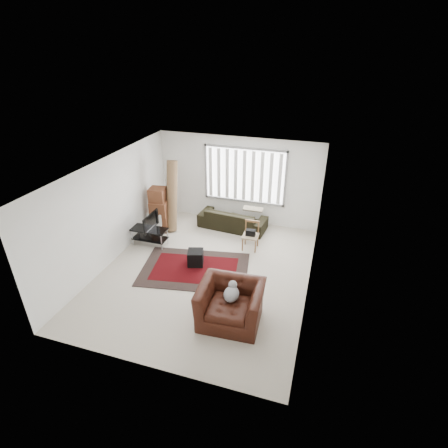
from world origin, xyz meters
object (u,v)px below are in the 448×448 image
object	(u,v)px
moving_boxes	(159,211)
side_chair	(251,234)
sofa	(233,216)
tv_stand	(150,233)
armchair	(231,301)

from	to	relation	value
moving_boxes	side_chair	distance (m)	2.89
moving_boxes	sofa	bearing A→B (deg)	20.34
tv_stand	moving_boxes	distance (m)	0.94
side_chair	armchair	world-z (taller)	armchair
moving_boxes	armchair	distance (m)	4.43
moving_boxes	side_chair	bearing A→B (deg)	-4.73
sofa	side_chair	world-z (taller)	sofa
tv_stand	moving_boxes	world-z (taller)	moving_boxes
sofa	armchair	world-z (taller)	armchair
tv_stand	sofa	world-z (taller)	sofa
moving_boxes	side_chair	size ratio (longest dim) A/B	1.70
moving_boxes	side_chair	world-z (taller)	moving_boxes
moving_boxes	armchair	world-z (taller)	moving_boxes
side_chair	armchair	distance (m)	2.89
tv_stand	side_chair	distance (m)	2.82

